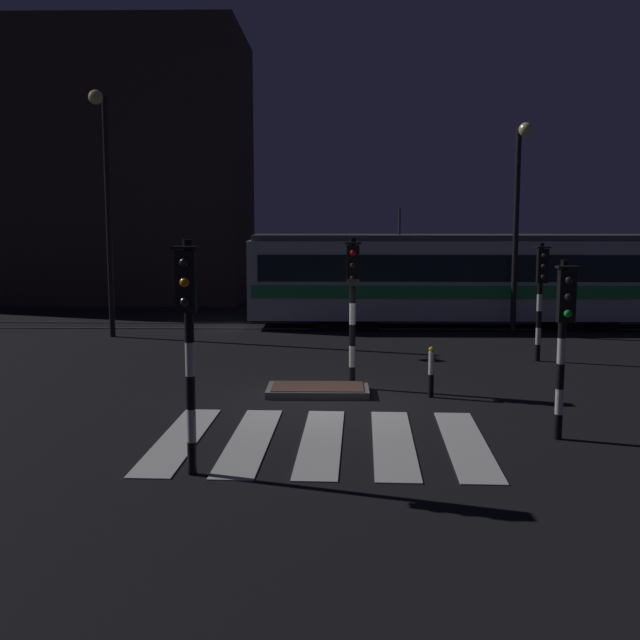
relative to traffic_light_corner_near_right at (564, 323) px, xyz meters
The scene contains 14 objects.
ground_plane 5.37m from the traffic_light_corner_near_right, 146.68° to the left, with size 120.00×120.00×0.00m, color black.
rail_near 14.21m from the traffic_light_corner_near_right, 107.12° to the left, with size 80.00×0.12×0.03m, color #59595E.
rail_far 15.58m from the traffic_light_corner_near_right, 105.55° to the left, with size 80.00×0.12×0.03m, color #59595E.
crosswalk_zebra 4.63m from the traffic_light_corner_near_right, behind, with size 5.80×4.34×0.02m.
traffic_island 5.88m from the traffic_light_corner_near_right, 140.73° to the left, with size 2.23×1.19×0.18m.
traffic_light_corner_near_right is the anchor object (origin of this frame).
traffic_light_corner_far_right 7.63m from the traffic_light_corner_near_right, 78.23° to the left, with size 0.36×0.42×3.18m.
traffic_light_median_centre 5.37m from the traffic_light_corner_near_right, 131.01° to the left, with size 0.36×0.42×3.40m.
traffic_light_kerb_mid_left 6.38m from the traffic_light_corner_near_right, 161.75° to the right, with size 0.36×0.42×3.54m.
street_lamp_trackside_right 12.39m from the traffic_light_corner_near_right, 80.80° to the left, with size 0.44×1.21×6.75m.
street_lamp_trackside_left 16.16m from the traffic_light_corner_near_right, 134.39° to the left, with size 0.44×1.21×7.66m.
tram 14.17m from the traffic_light_corner_near_right, 87.70° to the left, with size 15.12×2.58×4.15m.
bollard_island_edge 4.02m from the traffic_light_corner_near_right, 119.61° to the left, with size 0.12×0.12×1.11m.
building_backdrop 29.56m from the traffic_light_corner_near_right, 125.14° to the left, with size 17.34×8.00×12.30m, color #382D28.
Camera 1 is at (0.24, -15.93, 3.86)m, focal length 43.66 mm.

